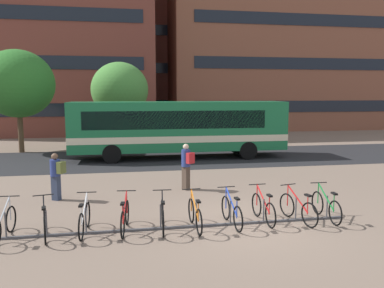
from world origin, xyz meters
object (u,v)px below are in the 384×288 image
(parked_bicycle_silver_0, at_px, (3,225))
(commuter_olive_pack_2, at_px, (56,173))
(parked_bicycle_blue_6, at_px, (232,212))
(parked_bicycle_red_8, at_px, (298,209))
(parked_bicycle_red_7, at_px, (263,209))
(parked_bicycle_orange_5, at_px, (195,215))
(parked_bicycle_green_9, at_px, (326,207))
(street_tree_0, at_px, (120,90))
(parked_bicycle_red_3, at_px, (125,217))
(commuter_red_pack_1, at_px, (186,163))
(city_bus, at_px, (180,127))
(street_tree_1, at_px, (18,84))
(parked_bicycle_white_2, at_px, (84,219))
(parked_bicycle_black_1, at_px, (45,223))
(parked_bicycle_black_4, at_px, (163,216))

(parked_bicycle_silver_0, xyz_separation_m, commuter_olive_pack_2, (0.69, 3.49, 0.56))
(parked_bicycle_blue_6, xyz_separation_m, parked_bicycle_red_8, (1.94, -0.02, 0.00))
(parked_bicycle_red_7, bearing_deg, parked_bicycle_silver_0, 88.96)
(parked_bicycle_orange_5, relative_size, parked_bicycle_green_9, 1.00)
(street_tree_0, bearing_deg, parked_bicycle_red_3, -88.85)
(parked_bicycle_blue_6, bearing_deg, commuter_red_pack_1, 4.76)
(city_bus, distance_m, street_tree_1, 10.51)
(parked_bicycle_silver_0, distance_m, parked_bicycle_blue_6, 5.91)
(parked_bicycle_red_3, height_order, parked_bicycle_green_9, same)
(parked_bicycle_white_2, bearing_deg, parked_bicycle_orange_5, -89.62)
(commuter_olive_pack_2, bearing_deg, parked_bicycle_white_2, 142.09)
(parked_bicycle_white_2, distance_m, street_tree_1, 16.48)
(parked_bicycle_white_2, bearing_deg, parked_bicycle_red_8, -87.60)
(city_bus, bearing_deg, parked_bicycle_red_3, -104.80)
(parked_bicycle_orange_5, height_order, commuter_olive_pack_2, commuter_olive_pack_2)
(parked_bicycle_black_1, xyz_separation_m, parked_bicycle_blue_6, (4.92, 0.04, 0.00))
(parked_bicycle_blue_6, bearing_deg, city_bus, -4.59)
(parked_bicycle_orange_5, distance_m, street_tree_0, 18.50)
(parked_bicycle_red_7, bearing_deg, commuter_red_pack_1, 19.43)
(parked_bicycle_red_3, distance_m, commuter_red_pack_1, 4.73)
(parked_bicycle_black_4, bearing_deg, parked_bicycle_red_7, -82.15)
(city_bus, bearing_deg, commuter_olive_pack_2, -123.78)
(parked_bicycle_white_2, distance_m, parked_bicycle_green_9, 6.79)
(parked_bicycle_black_4, height_order, parked_bicycle_orange_5, same)
(parked_bicycle_red_7, relative_size, parked_bicycle_red_8, 1.02)
(parked_bicycle_orange_5, height_order, parked_bicycle_green_9, same)
(parked_bicycle_red_8, height_order, parked_bicycle_green_9, same)
(parked_bicycle_black_1, bearing_deg, parked_bicycle_red_7, -100.18)
(parked_bicycle_green_9, bearing_deg, parked_bicycle_red_7, 87.02)
(parked_bicycle_green_9, relative_size, street_tree_0, 0.29)
(parked_bicycle_green_9, height_order, commuter_red_pack_1, commuter_red_pack_1)
(parked_bicycle_red_7, distance_m, commuter_red_pack_1, 4.33)
(parked_bicycle_red_8, bearing_deg, commuter_red_pack_1, 19.26)
(parked_bicycle_orange_5, relative_size, street_tree_1, 0.27)
(parked_bicycle_red_7, bearing_deg, street_tree_0, 11.05)
(parked_bicycle_red_3, relative_size, parked_bicycle_red_7, 1.00)
(parked_bicycle_blue_6, xyz_separation_m, parked_bicycle_red_7, (0.97, 0.15, 0.00))
(parked_bicycle_black_1, xyz_separation_m, parked_bicycle_white_2, (0.97, 0.10, 0.00))
(parked_bicycle_black_4, distance_m, parked_bicycle_red_8, 3.86)
(parked_bicycle_silver_0, relative_size, parked_bicycle_white_2, 1.00)
(parked_bicycle_red_3, bearing_deg, city_bus, -8.85)
(parked_bicycle_white_2, height_order, parked_bicycle_red_8, same)
(parked_bicycle_black_4, bearing_deg, street_tree_0, 8.29)
(parked_bicycle_red_3, distance_m, parked_bicycle_red_8, 4.86)
(parked_bicycle_white_2, distance_m, parked_bicycle_red_3, 1.04)
(parked_bicycle_orange_5, bearing_deg, parked_bicycle_black_4, 85.76)
(parked_bicycle_white_2, xyz_separation_m, parked_bicycle_orange_5, (2.90, -0.14, 0.00))
(city_bus, height_order, parked_bicycle_silver_0, city_bus)
(parked_bicycle_black_1, bearing_deg, commuter_red_pack_1, -57.92)
(parked_bicycle_blue_6, xyz_separation_m, commuter_olive_pack_2, (-5.22, 3.47, 0.56))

